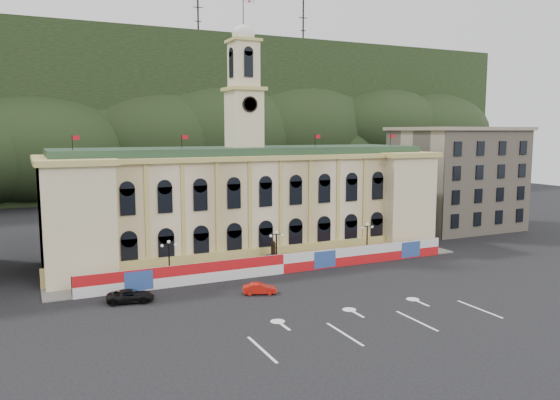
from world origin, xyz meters
name	(u,v)px	position (x,y,z in m)	size (l,w,h in m)	color
ground	(347,308)	(0.00, 0.00, 0.00)	(260.00, 260.00, 0.00)	black
lane_markings	(375,324)	(0.00, -5.00, 0.00)	(26.00, 10.00, 0.02)	white
hill_ridge	(128,126)	(0.03, 121.99, 19.48)	(230.00, 80.00, 64.00)	black
city_hall	(246,201)	(0.00, 27.63, 7.85)	(56.20, 17.60, 37.10)	beige
side_building_right	(456,178)	(43.00, 30.93, 9.33)	(21.00, 17.00, 18.60)	tan
hoarding_fence	(283,264)	(0.06, 15.07, 1.25)	(50.00, 0.44, 2.50)	red
pavement	(274,268)	(0.00, 17.75, 0.08)	(56.00, 5.50, 0.16)	slate
statue	(273,259)	(0.00, 18.00, 1.19)	(1.40, 1.40, 3.72)	#595651
lamp_left	(169,257)	(-14.00, 17.00, 3.07)	(1.96, 0.44, 5.15)	black
lamp_center	(276,247)	(0.00, 17.00, 3.07)	(1.96, 0.44, 5.15)	black
lamp_right	(367,238)	(14.00, 17.00, 3.07)	(1.96, 0.44, 5.15)	black
red_sedan	(260,289)	(-6.10, 8.26, 0.62)	(3.96, 2.47, 1.23)	red
black_suv	(131,296)	(-19.55, 11.36, 0.68)	(5.25, 3.20, 1.36)	black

